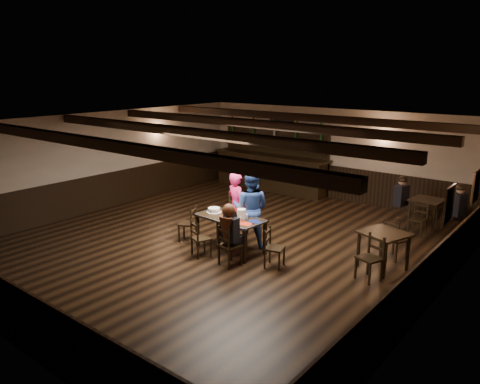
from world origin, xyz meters
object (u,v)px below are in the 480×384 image
Objects in this scene: bar_counter at (271,167)px; man_blue at (251,209)px; chair_near_right at (227,243)px; dining_table at (230,221)px; chair_near_left at (198,236)px; cake at (214,210)px; woman_pink at (236,207)px.

man_blue is at bearing -60.11° from bar_counter.
chair_near_right is 6.39m from bar_counter.
dining_table is 2.02× the size of chair_near_left.
chair_near_left is 1.34m from man_blue.
cake is 0.08× the size of bar_counter.
dining_table is 0.86m from chair_near_right.
chair_near_left is 0.94× the size of chair_near_right.
chair_near_left is 0.79m from chair_near_right.
man_blue is 0.81m from cake.
bar_counter is at bearing -81.49° from man_blue.
cake is (-0.20, 0.73, 0.34)m from chair_near_left.
chair_near_left is at bearing 110.15° from woman_pink.
dining_table is 0.99× the size of woman_pink.
chair_near_right is at bearing -54.78° from dining_table.
chair_near_right is 2.49× the size of cake.
woman_pink reaches higher than chair_near_left.
cake is at bearing 174.97° from dining_table.
cake is (-0.51, 0.04, 0.13)m from dining_table.
woman_pink is 0.39× the size of bar_counter.
dining_table is at bearing 66.32° from chair_near_left.
dining_table is at bearing 125.22° from chair_near_right.
chair_near_right is 1.52m from woman_pink.
man_blue reaches higher than chair_near_right.
dining_table is 0.67m from woman_pink.
dining_table is 0.78m from chair_near_left.
cake reaches higher than chair_near_right.
bar_counter reaches higher than woman_pink.
dining_table is 0.38× the size of bar_counter.
dining_table is 0.92× the size of man_blue.
man_blue is at bearing 34.67° from cake.
chair_near_left is at bearing -113.68° from dining_table.
chair_near_right is (0.48, -0.68, -0.19)m from dining_table.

